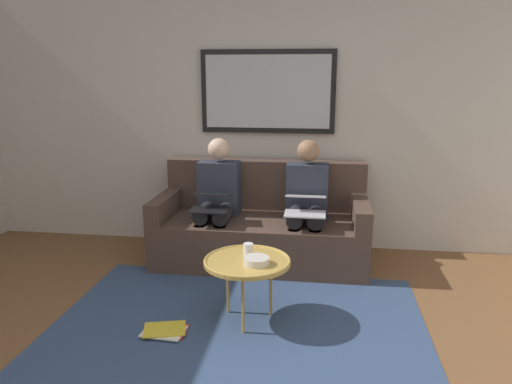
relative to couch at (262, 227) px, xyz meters
name	(u,v)px	position (x,y,z in m)	size (l,w,h in m)	color
wall_rear	(269,117)	(0.00, -0.48, 0.99)	(6.00, 0.12, 2.60)	beige
area_rug	(239,322)	(0.00, 1.27, -0.31)	(2.60, 1.80, 0.01)	#33476B
couch	(262,227)	(0.00, 0.00, 0.00)	(1.93, 0.90, 0.90)	#4C382D
framed_mirror	(268,92)	(0.00, -0.39, 1.24)	(1.30, 0.05, 0.79)	black
coffee_table	(247,262)	(-0.05, 1.22, 0.13)	(0.61, 0.61, 0.47)	tan
cup	(248,250)	(-0.04, 1.13, 0.19)	(0.07, 0.07, 0.09)	silver
bowl	(257,261)	(-0.13, 1.28, 0.17)	(0.18, 0.18, 0.05)	beige
person_left	(307,200)	(-0.41, 0.07, 0.30)	(0.38, 0.58, 1.14)	#2D3342
laptop_silver	(306,204)	(-0.41, 0.31, 0.32)	(0.35, 0.37, 0.15)	silver
person_right	(217,197)	(0.41, 0.07, 0.30)	(0.38, 0.58, 1.14)	#2D3342
laptop_black	(211,201)	(0.41, 0.32, 0.32)	(0.33, 0.34, 0.14)	black
magazine_stack	(165,331)	(0.48, 1.48, -0.29)	(0.32, 0.27, 0.03)	red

